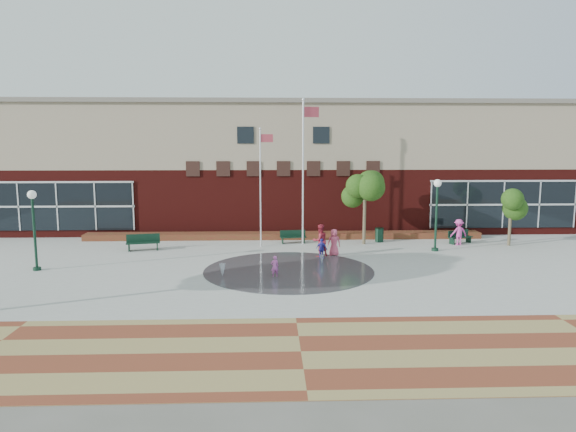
{
  "coord_description": "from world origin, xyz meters",
  "views": [
    {
      "loc": [
        -0.91,
        -21.74,
        6.25
      ],
      "look_at": [
        0.0,
        4.0,
        2.6
      ],
      "focal_mm": 32.0,
      "sensor_mm": 36.0,
      "label": 1
    }
  ],
  "objects_px": {
    "flagpole_right": "(304,164)",
    "bench_left": "(143,245)",
    "trash_can": "(379,235)",
    "flagpole_left": "(261,181)",
    "child_splash": "(275,267)"
  },
  "relations": [
    {
      "from": "child_splash",
      "to": "flagpole_right",
      "type": "bearing_deg",
      "value": -120.78
    },
    {
      "from": "flagpole_left",
      "to": "trash_can",
      "type": "distance_m",
      "value": 8.39
    },
    {
      "from": "flagpole_left",
      "to": "child_splash",
      "type": "xyz_separation_m",
      "value": [
        0.74,
        -7.23,
        -3.49
      ]
    },
    {
      "from": "bench_left",
      "to": "flagpole_left",
      "type": "bearing_deg",
      "value": -3.69
    },
    {
      "from": "bench_left",
      "to": "trash_can",
      "type": "xyz_separation_m",
      "value": [
        14.44,
        2.18,
        0.16
      ]
    },
    {
      "from": "flagpole_left",
      "to": "bench_left",
      "type": "bearing_deg",
      "value": 179.15
    },
    {
      "from": "bench_left",
      "to": "child_splash",
      "type": "bearing_deg",
      "value": -50.62
    },
    {
      "from": "flagpole_right",
      "to": "trash_can",
      "type": "relative_size",
      "value": 9.76
    },
    {
      "from": "flagpole_right",
      "to": "bench_left",
      "type": "bearing_deg",
      "value": 173.67
    },
    {
      "from": "flagpole_left",
      "to": "flagpole_right",
      "type": "xyz_separation_m",
      "value": [
        2.62,
        0.78,
        1.01
      ]
    },
    {
      "from": "flagpole_left",
      "to": "child_splash",
      "type": "relative_size",
      "value": 6.98
    },
    {
      "from": "flagpole_left",
      "to": "child_splash",
      "type": "bearing_deg",
      "value": -92.43
    },
    {
      "from": "trash_can",
      "to": "child_splash",
      "type": "height_order",
      "value": "child_splash"
    },
    {
      "from": "flagpole_right",
      "to": "trash_can",
      "type": "distance_m",
      "value": 6.69
    },
    {
      "from": "flagpole_left",
      "to": "trash_can",
      "type": "height_order",
      "value": "flagpole_left"
    }
  ]
}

